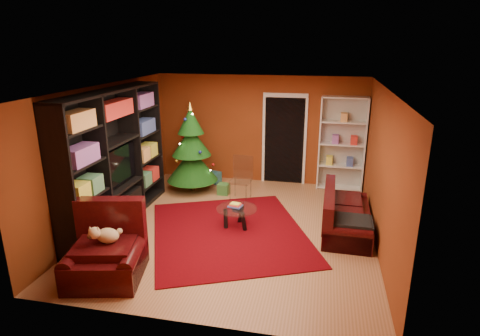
% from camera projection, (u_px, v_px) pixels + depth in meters
% --- Properties ---
extents(floor, '(5.00, 5.50, 0.05)m').
position_uv_depth(floor, '(236.00, 228.00, 7.56)').
color(floor, '#99643F').
rests_on(floor, ground).
extents(ceiling, '(5.00, 5.50, 0.05)m').
position_uv_depth(ceiling, '(235.00, 86.00, 6.76)').
color(ceiling, silver).
rests_on(ceiling, wall_back).
extents(wall_back, '(5.00, 0.05, 2.60)m').
position_uv_depth(wall_back, '(260.00, 129.00, 9.75)').
color(wall_back, maroon).
rests_on(wall_back, ground).
extents(wall_left, '(0.05, 5.50, 2.60)m').
position_uv_depth(wall_left, '(107.00, 154.00, 7.66)').
color(wall_left, maroon).
rests_on(wall_left, ground).
extents(wall_right, '(0.05, 5.50, 2.60)m').
position_uv_depth(wall_right, '(383.00, 170.00, 6.66)').
color(wall_right, maroon).
rests_on(wall_right, ground).
extents(doorway, '(1.06, 0.60, 2.16)m').
position_uv_depth(doorway, '(284.00, 141.00, 9.66)').
color(doorway, black).
rests_on(doorway, floor).
extents(rug, '(3.69, 3.92, 0.02)m').
position_uv_depth(rug, '(229.00, 232.00, 7.35)').
color(rug, '#570208').
rests_on(rug, floor).
extents(media_unit, '(0.52, 3.30, 2.53)m').
position_uv_depth(media_unit, '(114.00, 158.00, 7.46)').
color(media_unit, black).
rests_on(media_unit, floor).
extents(christmas_tree, '(1.43, 1.43, 2.09)m').
position_uv_depth(christmas_tree, '(191.00, 148.00, 9.15)').
color(christmas_tree, '#0F410F').
rests_on(christmas_tree, floor).
extents(gift_box_teal, '(0.34, 0.34, 0.27)m').
position_uv_depth(gift_box_teal, '(214.00, 178.00, 9.89)').
color(gift_box_teal, '#1E6371').
rests_on(gift_box_teal, floor).
extents(gift_box_green, '(0.26, 0.26, 0.25)m').
position_uv_depth(gift_box_green, '(223.00, 189.00, 9.17)').
color(gift_box_green, '#2D692B').
rests_on(gift_box_green, floor).
extents(gift_box_red, '(0.33, 0.33, 0.25)m').
position_uv_depth(gift_box_red, '(208.00, 179.00, 9.82)').
color(gift_box_red, '#A73A27').
rests_on(gift_box_red, floor).
extents(white_bookshelf, '(1.05, 0.41, 2.23)m').
position_uv_depth(white_bookshelf, '(342.00, 144.00, 9.24)').
color(white_bookshelf, white).
rests_on(white_bookshelf, floor).
extents(armchair, '(1.35, 1.35, 0.89)m').
position_uv_depth(armchair, '(105.00, 251.00, 5.82)').
color(armchair, black).
rests_on(armchair, rug).
extents(dog, '(0.45, 0.38, 0.29)m').
position_uv_depth(dog, '(108.00, 236.00, 5.80)').
color(dog, beige).
rests_on(dog, armchair).
extents(sofa, '(0.87, 1.85, 0.79)m').
position_uv_depth(sofa, '(347.00, 211.00, 7.32)').
color(sofa, black).
rests_on(sofa, rug).
extents(coffee_table, '(0.89, 0.89, 0.48)m').
position_uv_depth(coffee_table, '(237.00, 217.00, 7.50)').
color(coffee_table, gray).
rests_on(coffee_table, rug).
extents(acrylic_chair, '(0.49, 0.53, 0.87)m').
position_uv_depth(acrylic_chair, '(240.00, 181.00, 8.74)').
color(acrylic_chair, '#66605B').
rests_on(acrylic_chair, rug).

